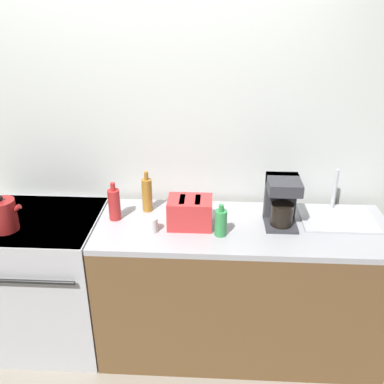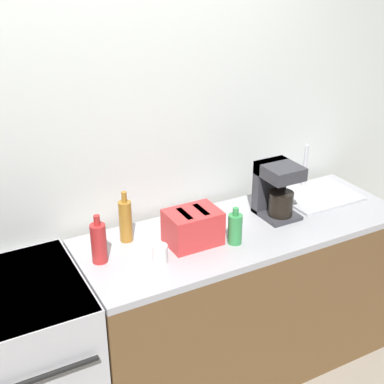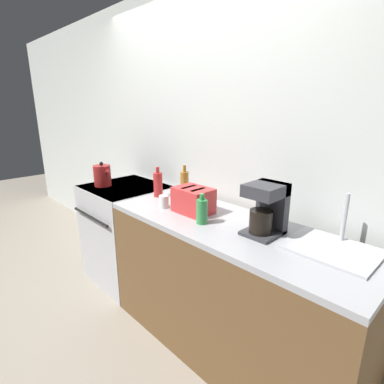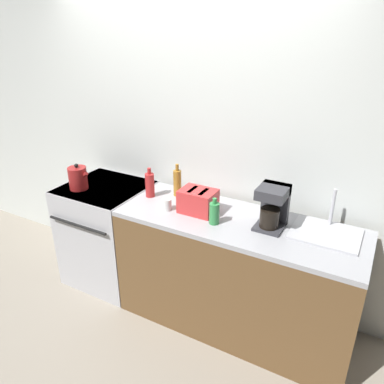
{
  "view_description": "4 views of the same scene",
  "coord_description": "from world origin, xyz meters",
  "px_view_note": "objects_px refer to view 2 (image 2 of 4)",
  "views": [
    {
      "loc": [
        0.45,
        -1.94,
        2.22
      ],
      "look_at": [
        0.32,
        0.34,
        1.14
      ],
      "focal_mm": 40.0,
      "sensor_mm": 36.0,
      "label": 1
    },
    {
      "loc": [
        -0.8,
        -1.73,
        2.3
      ],
      "look_at": [
        0.35,
        0.39,
        1.17
      ],
      "focal_mm": 50.0,
      "sensor_mm": 36.0,
      "label": 2
    },
    {
      "loc": [
        1.73,
        -1.06,
        1.66
      ],
      "look_at": [
        0.2,
        0.41,
        1.03
      ],
      "focal_mm": 28.0,
      "sensor_mm": 36.0,
      "label": 3
    },
    {
      "loc": [
        1.47,
        -1.89,
        2.23
      ],
      "look_at": [
        0.22,
        0.38,
        1.05
      ],
      "focal_mm": 35.0,
      "sensor_mm": 36.0,
      "label": 4
    }
  ],
  "objects_px": {
    "bottle_red": "(99,243)",
    "cup_white": "(160,254)",
    "bottle_amber": "(125,220)",
    "coffee_maker": "(276,188)",
    "stove": "(16,373)",
    "toaster": "(193,227)",
    "bottle_green": "(235,228)"
  },
  "relations": [
    {
      "from": "stove",
      "to": "cup_white",
      "type": "distance_m",
      "value": 0.88
    },
    {
      "from": "toaster",
      "to": "cup_white",
      "type": "distance_m",
      "value": 0.24
    },
    {
      "from": "stove",
      "to": "bottle_red",
      "type": "xyz_separation_m",
      "value": [
        0.46,
        0.03,
        0.56
      ]
    },
    {
      "from": "stove",
      "to": "bottle_amber",
      "type": "xyz_separation_m",
      "value": [
        0.65,
        0.16,
        0.57
      ]
    },
    {
      "from": "bottle_amber",
      "to": "bottle_red",
      "type": "xyz_separation_m",
      "value": [
        -0.18,
        -0.12,
        -0.01
      ]
    },
    {
      "from": "bottle_red",
      "to": "cup_white",
      "type": "bearing_deg",
      "value": -29.38
    },
    {
      "from": "toaster",
      "to": "bottle_green",
      "type": "distance_m",
      "value": 0.21
    },
    {
      "from": "coffee_maker",
      "to": "cup_white",
      "type": "relative_size",
      "value": 3.35
    },
    {
      "from": "toaster",
      "to": "bottle_green",
      "type": "height_order",
      "value": "bottle_green"
    },
    {
      "from": "toaster",
      "to": "bottle_amber",
      "type": "xyz_separation_m",
      "value": [
        -0.28,
        0.18,
        0.02
      ]
    },
    {
      "from": "bottle_amber",
      "to": "bottle_green",
      "type": "distance_m",
      "value": 0.55
    },
    {
      "from": "stove",
      "to": "coffee_maker",
      "type": "relative_size",
      "value": 3.09
    },
    {
      "from": "bottle_amber",
      "to": "cup_white",
      "type": "xyz_separation_m",
      "value": [
        0.06,
        -0.26,
        -0.07
      ]
    },
    {
      "from": "toaster",
      "to": "bottle_amber",
      "type": "distance_m",
      "value": 0.34
    },
    {
      "from": "bottle_red",
      "to": "cup_white",
      "type": "height_order",
      "value": "bottle_red"
    },
    {
      "from": "stove",
      "to": "coffee_maker",
      "type": "xyz_separation_m",
      "value": [
        1.48,
        0.04,
        0.61
      ]
    },
    {
      "from": "bottle_amber",
      "to": "bottle_red",
      "type": "bearing_deg",
      "value": -145.93
    },
    {
      "from": "stove",
      "to": "toaster",
      "type": "relative_size",
      "value": 3.54
    },
    {
      "from": "bottle_green",
      "to": "cup_white",
      "type": "distance_m",
      "value": 0.41
    },
    {
      "from": "bottle_green",
      "to": "stove",
      "type": "bearing_deg",
      "value": 173.62
    },
    {
      "from": "toaster",
      "to": "bottle_green",
      "type": "xyz_separation_m",
      "value": [
        0.18,
        -0.1,
        -0.01
      ]
    },
    {
      "from": "bottle_red",
      "to": "cup_white",
      "type": "distance_m",
      "value": 0.29
    },
    {
      "from": "coffee_maker",
      "to": "cup_white",
      "type": "xyz_separation_m",
      "value": [
        -0.77,
        -0.14,
        -0.11
      ]
    },
    {
      "from": "bottle_green",
      "to": "coffee_maker",
      "type": "bearing_deg",
      "value": 23.81
    },
    {
      "from": "stove",
      "to": "bottle_green",
      "type": "bearing_deg",
      "value": -6.38
    },
    {
      "from": "toaster",
      "to": "bottle_green",
      "type": "bearing_deg",
      "value": -28.99
    },
    {
      "from": "bottle_red",
      "to": "cup_white",
      "type": "xyz_separation_m",
      "value": [
        0.25,
        -0.14,
        -0.06
      ]
    },
    {
      "from": "stove",
      "to": "cup_white",
      "type": "relative_size",
      "value": 10.36
    },
    {
      "from": "toaster",
      "to": "coffee_maker",
      "type": "relative_size",
      "value": 0.87
    },
    {
      "from": "toaster",
      "to": "cup_white",
      "type": "bearing_deg",
      "value": -158.78
    },
    {
      "from": "stove",
      "to": "bottle_amber",
      "type": "bearing_deg",
      "value": 13.57
    },
    {
      "from": "coffee_maker",
      "to": "bottle_red",
      "type": "relative_size",
      "value": 1.23
    }
  ]
}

